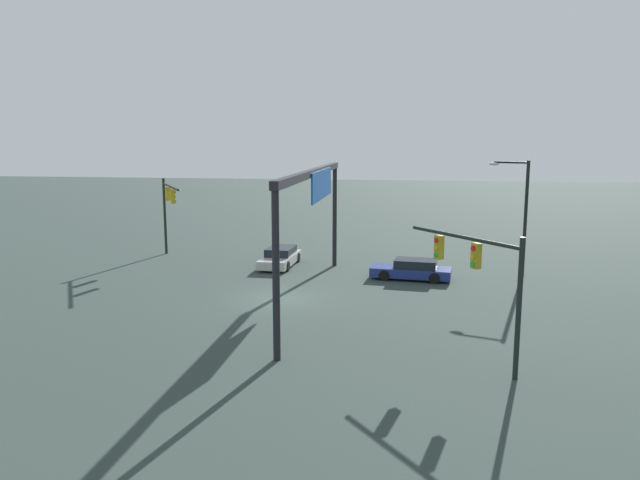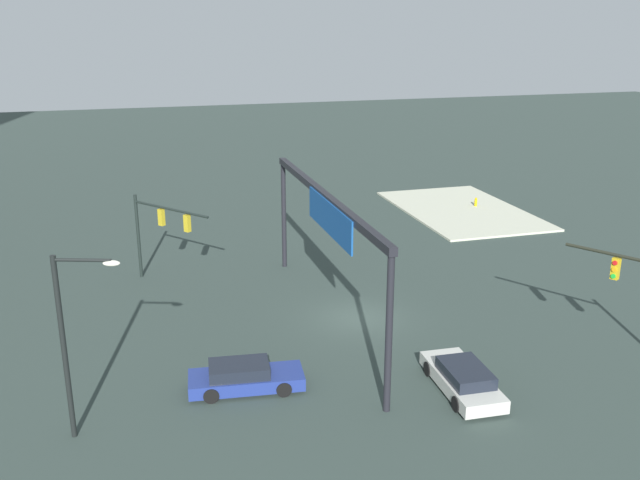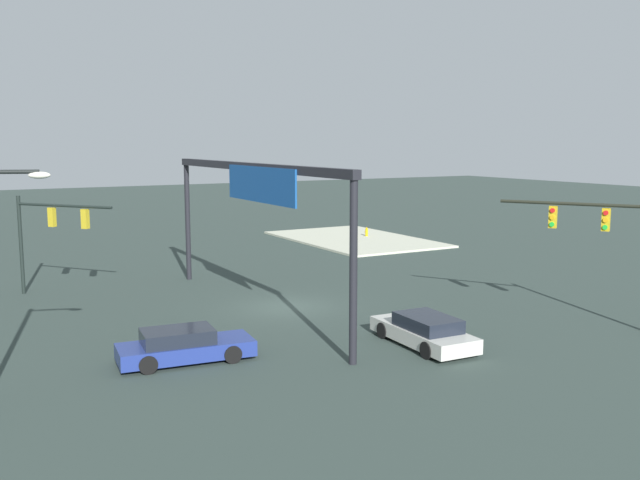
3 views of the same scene
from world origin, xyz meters
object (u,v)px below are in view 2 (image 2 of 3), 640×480
sedan_car_waiting_far (244,377)px  fire_hydrant_on_curb (476,202)px  streetlamp_curved_arm (70,334)px  sedan_car_approaching (463,379)px  traffic_signal_opposite_side (159,224)px

sedan_car_waiting_far → fire_hydrant_on_curb: (23.59, -23.18, -0.09)m
streetlamp_curved_arm → sedan_car_approaching: streetlamp_curved_arm is taller
sedan_car_approaching → traffic_signal_opposite_side: bearing=37.1°
streetlamp_curved_arm → fire_hydrant_on_curb: 39.07m
sedan_car_approaching → sedan_car_waiting_far: size_ratio=0.99×
sedan_car_approaching → sedan_car_waiting_far: (2.61, 8.62, -0.00)m
streetlamp_curved_arm → sedan_car_waiting_far: streetlamp_curved_arm is taller
traffic_signal_opposite_side → sedan_car_approaching: (-15.98, -11.00, -3.02)m
sedan_car_approaching → sedan_car_waiting_far: same height
traffic_signal_opposite_side → sedan_car_waiting_far: (-13.36, -2.38, -3.03)m
streetlamp_curved_arm → sedan_car_waiting_far: bearing=33.2°
sedan_car_waiting_far → traffic_signal_opposite_side: bearing=106.3°
sedan_car_waiting_far → fire_hydrant_on_curb: size_ratio=6.88×
sedan_car_waiting_far → fire_hydrant_on_curb: bearing=51.7°
traffic_signal_opposite_side → fire_hydrant_on_curb: bearing=73.6°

